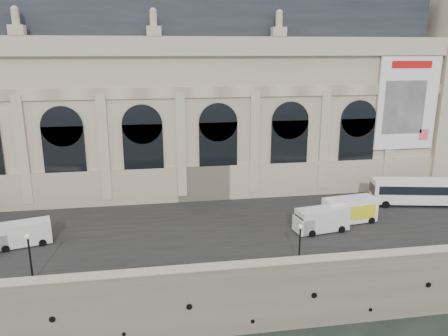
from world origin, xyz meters
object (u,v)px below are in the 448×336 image
object	(u,v)px
van_b	(19,234)
box_truck	(346,211)
bus_right	(418,191)
van_c	(319,220)
lamp_right	(300,245)
lamp_left	(30,258)

from	to	relation	value
van_b	box_truck	xyz separation A→B (m)	(37.24, 0.52, 0.23)
van_b	bus_right	bearing A→B (deg)	5.50
van_c	lamp_right	distance (m)	8.77
van_c	lamp_left	xyz separation A→B (m)	(-29.77, -6.66, 0.93)
van_c	bus_right	bearing A→B (deg)	20.88
lamp_right	bus_right	bearing A→B (deg)	32.51
bus_right	box_truck	distance (m)	12.88
van_c	lamp_left	world-z (taller)	lamp_left
lamp_left	lamp_right	size ratio (longest dim) A/B	1.13
lamp_left	lamp_right	xyz separation A→B (m)	(24.92, -0.62, -0.27)
lamp_left	van_b	bearing A→B (deg)	111.64
box_truck	lamp_left	distance (m)	35.10
van_b	van_c	xyz separation A→B (m)	(33.00, -1.50, 0.09)
van_b	box_truck	bearing A→B (deg)	0.80
bus_right	van_c	xyz separation A→B (m)	(-16.39, -6.25, -0.63)
van_c	box_truck	xyz separation A→B (m)	(4.24, 2.02, 0.13)
van_c	lamp_right	xyz separation A→B (m)	(-4.84, -7.28, 0.66)
bus_right	van_c	distance (m)	17.56
van_c	box_truck	distance (m)	4.70
bus_right	lamp_right	world-z (taller)	lamp_right
box_truck	lamp_left	size ratio (longest dim) A/B	1.67
lamp_left	bus_right	bearing A→B (deg)	15.63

